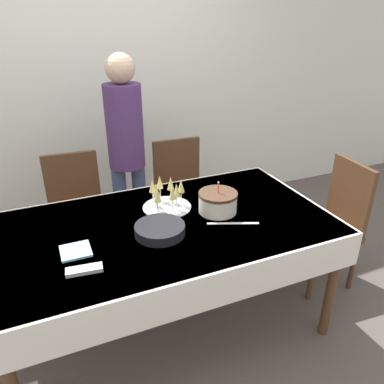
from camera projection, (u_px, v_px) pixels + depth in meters
The scene contains 13 objects.
ground_plane at pixel (170, 323), 2.51m from camera, with size 12.00×12.00×0.00m, color #564C47.
wall_back at pixel (101, 80), 3.29m from camera, with size 8.00×0.05×2.70m.
dining_table at pixel (167, 238), 2.21m from camera, with size 1.93×1.07×0.78m.
dining_chair_far_left at pixel (77, 211), 2.84m from camera, with size 0.44×0.44×0.95m.
dining_chair_far_right at pixel (181, 192), 3.14m from camera, with size 0.43×0.43×0.95m.
dining_chair_right_end at pixel (333, 219), 2.73m from camera, with size 0.45×0.45×0.95m.
birthday_cake at pixel (218, 202), 2.27m from camera, with size 0.24×0.24×0.20m.
champagne_tray at pixel (166, 194), 2.30m from camera, with size 0.30×0.30×0.18m.
plate_stack_main at pixel (160, 230), 2.05m from camera, with size 0.28×0.28×0.06m.
cake_knife at pixel (233, 223), 2.16m from camera, with size 0.28×0.13×0.00m.
fork_pile at pixel (84, 270), 1.76m from camera, with size 0.18×0.08×0.02m.
napkin_pile at pixel (76, 251), 1.90m from camera, with size 0.15×0.15×0.01m.
person_standing at pixel (126, 142), 2.86m from camera, with size 0.28×0.28×1.64m.
Camera 1 is at (-0.60, -1.79, 1.88)m, focal length 35.00 mm.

